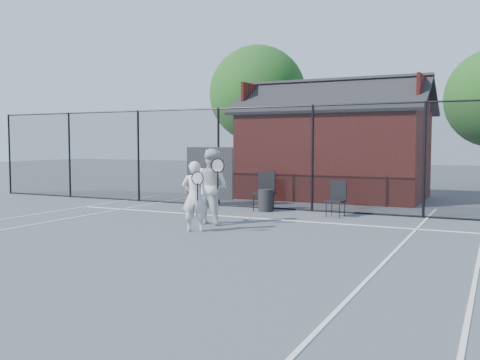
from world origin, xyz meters
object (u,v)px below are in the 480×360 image
at_px(player_front, 195,196).
at_px(player_back, 212,186).
at_px(clubhouse, 335,152).
at_px(waste_bin, 266,200).
at_px(chair_left, 264,192).
at_px(chair_right, 336,199).

height_order(player_front, player_back, player_back).
xyz_separation_m(clubhouse, waste_bin, (-0.67, -4.60, -1.30)).
bearing_deg(clubhouse, player_front, -94.82).
relative_size(chair_left, chair_right, 1.18).
bearing_deg(chair_left, player_front, -88.00).
height_order(player_front, waste_bin, player_front).
bearing_deg(player_back, waste_bin, 84.46).
distance_m(player_front, waste_bin, 3.85).
bearing_deg(clubhouse, player_back, -97.28).
bearing_deg(waste_bin, chair_left, 132.81).
bearing_deg(chair_right, clubhouse, 112.79).
height_order(player_front, chair_right, player_front).
height_order(player_back, chair_left, player_back).
xyz_separation_m(clubhouse, chair_right, (1.41, -4.82, -1.15)).
relative_size(chair_left, waste_bin, 1.74).
distance_m(clubhouse, waste_bin, 4.82).
xyz_separation_m(clubhouse, chair_left, (-0.79, -4.46, -1.07)).
xyz_separation_m(chair_left, chair_right, (2.21, -0.36, -0.08)).
relative_size(clubhouse, chair_left, 6.00).
bearing_deg(chair_left, chair_right, -8.42).
height_order(clubhouse, chair_right, clubhouse).
height_order(chair_left, chair_right, chair_left).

